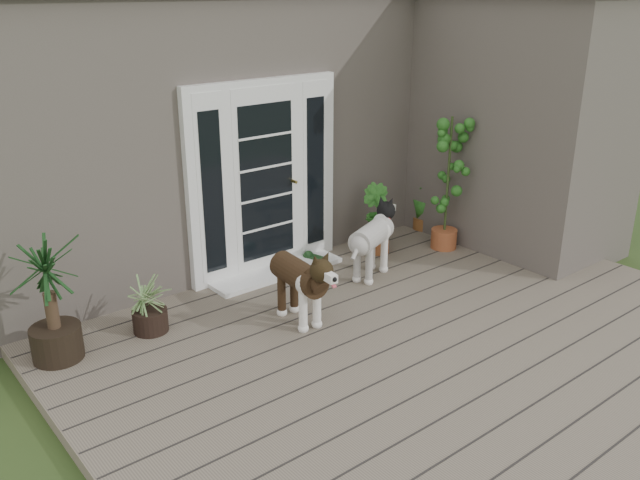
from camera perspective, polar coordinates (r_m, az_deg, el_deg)
deck at (r=6.38m, az=8.44°, el=-8.57°), size 6.20×4.60×0.12m
house_main at (r=9.11m, az=-11.20°, el=10.25°), size 7.40×4.00×3.10m
house_wing at (r=8.69m, az=16.90°, el=9.25°), size 1.60×2.40×3.10m
door_unit at (r=7.37m, az=-4.78°, el=5.26°), size 1.90×0.14×2.15m
door_step at (r=7.57m, az=-3.68°, el=-2.73°), size 1.60×0.40×0.05m
brindle_dog at (r=6.38m, az=-1.82°, el=-4.06°), size 0.44×0.89×0.72m
white_dog at (r=7.39m, az=4.40°, el=-0.56°), size 0.93×0.66×0.71m
spider_plant at (r=6.43m, az=-14.44°, el=-5.22°), size 0.70×0.70×0.59m
yucca at (r=6.10m, az=-22.11°, el=-4.48°), size 0.94×0.94×1.20m
herb_a at (r=8.10m, az=5.12°, el=0.59°), size 0.56×0.56×0.51m
herb_b at (r=8.19m, az=4.77°, el=1.19°), size 0.44×0.44×0.60m
herb_c at (r=8.98m, az=8.97°, el=2.90°), size 0.44×0.44×0.63m
sapling at (r=8.19m, az=10.87°, el=4.90°), size 0.54×0.54×1.70m
clog_left at (r=7.86m, az=-0.43°, el=-1.57°), size 0.22×0.35×0.10m
clog_right at (r=7.21m, az=0.02°, el=-3.79°), size 0.26×0.31×0.09m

